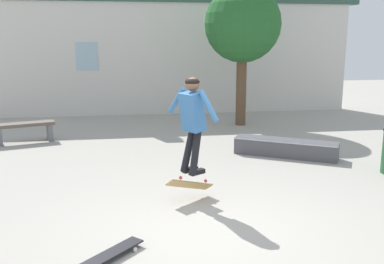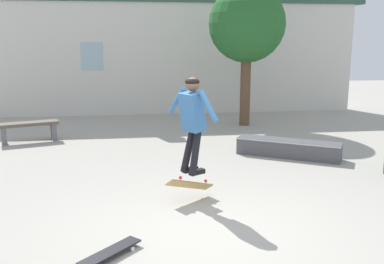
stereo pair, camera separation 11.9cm
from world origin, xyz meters
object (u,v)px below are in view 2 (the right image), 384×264
(tree_right, at_px, (247,25))
(skateboard_flipping, at_px, (190,185))
(skater, at_px, (192,117))
(skateboard_resting, at_px, (110,252))
(skate_ledge, at_px, (288,148))
(park_bench, at_px, (29,128))

(tree_right, height_order, skateboard_flipping, tree_right)
(tree_right, height_order, skater, tree_right)
(tree_right, distance_m, skateboard_resting, 8.82)
(skateboard_resting, bearing_deg, skate_ledge, 2.27)
(park_bench, xyz_separation_m, skateboard_resting, (2.30, -6.15, -0.28))
(tree_right, distance_m, park_bench, 6.53)
(tree_right, relative_size, park_bench, 2.77)
(tree_right, relative_size, skate_ledge, 1.89)
(skater, bearing_deg, skate_ledge, 12.78)
(skate_ledge, bearing_deg, park_bench, -169.32)
(park_bench, xyz_separation_m, skate_ledge, (5.89, -2.18, -0.17))
(tree_right, xyz_separation_m, skater, (-2.37, -5.91, -1.56))
(skater, bearing_deg, skateboard_resting, -156.65)
(tree_right, xyz_separation_m, skateboard_resting, (-3.54, -7.56, -2.83))
(park_bench, distance_m, skate_ledge, 6.28)
(tree_right, bearing_deg, skater, -111.81)
(park_bench, distance_m, skateboard_resting, 6.57)
(skateboard_flipping, distance_m, skateboard_resting, 2.04)
(park_bench, relative_size, skateboard_resting, 1.98)
(tree_right, height_order, park_bench, tree_right)
(park_bench, relative_size, skater, 0.98)
(tree_right, relative_size, skateboard_resting, 5.50)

